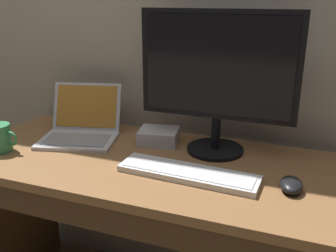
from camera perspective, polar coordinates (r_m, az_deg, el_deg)
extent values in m
cube|color=olive|center=(1.40, -3.45, -5.62)|extent=(1.41, 0.62, 0.03)
cube|color=#4E351E|center=(1.94, -22.57, -12.70)|extent=(0.04, 0.57, 0.75)
cube|color=#4E351E|center=(1.20, -9.23, -13.82)|extent=(1.36, 0.02, 0.09)
cube|color=silver|center=(1.58, -13.61, -2.17)|extent=(0.35, 0.28, 0.02)
cube|color=#959599|center=(1.57, -13.76, -2.00)|extent=(0.28, 0.19, 0.00)
cube|color=silver|center=(1.68, -12.27, 2.94)|extent=(0.31, 0.16, 0.19)
cube|color=#C67F2D|center=(1.67, -12.31, 2.95)|extent=(0.28, 0.14, 0.17)
cylinder|color=black|center=(1.47, 7.18, -3.53)|extent=(0.22, 0.22, 0.01)
cylinder|color=black|center=(1.44, 7.30, -0.95)|extent=(0.03, 0.03, 0.13)
cube|color=black|center=(1.36, 7.63, 9.13)|extent=(0.58, 0.03, 0.39)
cube|color=black|center=(1.35, 7.48, 9.02)|extent=(0.53, 0.00, 0.35)
cube|color=white|center=(1.26, 3.05, -7.22)|extent=(0.48, 0.15, 0.02)
cube|color=silver|center=(1.25, 3.06, -6.75)|extent=(0.45, 0.12, 0.00)
ellipsoid|color=black|center=(1.23, 18.28, -8.51)|extent=(0.08, 0.11, 0.04)
cube|color=silver|center=(1.52, -1.43, -1.59)|extent=(0.17, 0.15, 0.06)
torus|color=#388E56|center=(1.53, -22.86, -1.78)|extent=(0.06, 0.01, 0.06)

